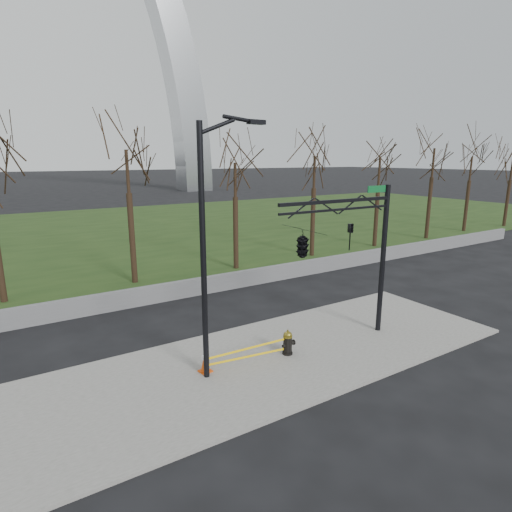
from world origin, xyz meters
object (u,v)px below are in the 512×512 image
street_light (209,236)px  fire_hydrant (288,343)px  traffic_signal_mast (320,241)px  traffic_cone (205,362)px

street_light → fire_hydrant: bearing=-7.3°
street_light → traffic_signal_mast: (4.11, -0.30, -0.55)m
traffic_cone → traffic_signal_mast: traffic_signal_mast is taller
fire_hydrant → traffic_cone: fire_hydrant is taller
fire_hydrant → traffic_cone: size_ratio=1.26×
traffic_signal_mast → fire_hydrant: bearing=172.3°
fire_hydrant → street_light: (-2.93, 0.13, 4.17)m
fire_hydrant → traffic_signal_mast: 3.82m
fire_hydrant → street_light: bearing=175.8°
street_light → traffic_signal_mast: 4.16m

